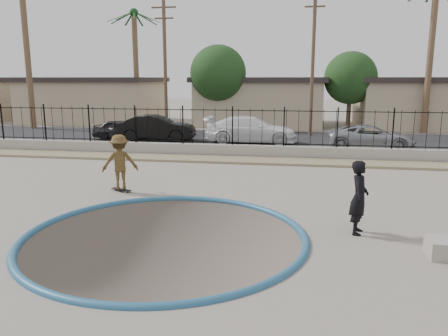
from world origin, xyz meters
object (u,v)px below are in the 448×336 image
skateboard (121,190)px  car_c (251,130)px  car_d (371,137)px  videographer (359,198)px  car_b (156,128)px  car_a (123,130)px  skater (120,165)px

skateboard → car_c: (3.22, 11.97, 0.77)m
car_c → car_d: (6.73, -1.05, -0.14)m
videographer → car_b: videographer is taller
skateboard → car_d: 14.79m
car_a → car_c: (8.06, -0.03, 0.16)m
skateboard → car_b: (-2.65, 12.00, 0.76)m
skateboard → car_c: car_c is taller
skater → skateboard: (0.00, 0.00, -0.87)m
skateboard → car_c: bearing=99.0°
videographer → car_a: size_ratio=0.50×
car_b → car_c: car_c is taller
car_c → car_d: 6.81m
car_b → skateboard: bearing=-172.9°
car_c → car_d: size_ratio=1.17×
videographer → skater: bearing=79.0°
skater → videographer: skater is taller
car_d → skateboard: bearing=140.5°
car_b → car_d: 12.64m
skater → car_c: 12.40m
car_d → car_b: bearing=87.9°
videographer → car_d: (2.46, 13.89, -0.25)m
skateboard → car_b: car_b is taller
skater → car_c: size_ratio=0.34×
car_a → car_b: (2.19, 0.00, 0.15)m
skater → car_a: 12.94m
car_b → car_c: size_ratio=0.88×
videographer → skateboard: bearing=79.0°
videographer → car_c: size_ratio=0.34×
car_a → car_d: bearing=-91.7°
skater → videographer: size_ratio=1.00×
car_b → videographer: bearing=-151.2°
skateboard → car_d: bearing=71.7°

